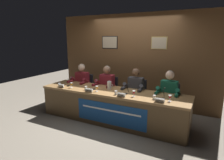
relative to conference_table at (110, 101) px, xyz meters
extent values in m
plane|color=gray|center=(0.00, 0.11, -0.51)|extent=(12.00, 12.00, 0.00)
cube|color=brown|center=(0.00, 1.46, 0.79)|extent=(4.70, 0.12, 2.60)
cube|color=black|center=(-0.73, 1.40, 1.29)|extent=(0.51, 0.02, 0.37)
cube|color=tan|center=(-0.73, 1.39, 1.29)|extent=(0.47, 0.01, 0.33)
cube|color=tan|center=(0.73, 1.40, 1.29)|extent=(0.42, 0.02, 0.33)
cube|color=tan|center=(0.73, 1.39, 1.29)|extent=(0.38, 0.01, 0.29)
cube|color=olive|center=(0.00, 0.11, 0.20)|extent=(3.50, 0.86, 0.05)
cube|color=brown|center=(0.00, -0.30, -0.17)|extent=(3.44, 0.04, 0.69)
cube|color=brown|center=(-1.71, 0.11, -0.17)|extent=(0.08, 0.78, 0.69)
cube|color=brown|center=(1.70, 0.11, -0.17)|extent=(0.08, 0.78, 0.69)
cube|color=#19478C|center=(0.17, -0.32, -0.17)|extent=(1.63, 0.01, 0.47)
cube|color=white|center=(0.17, -0.32, -0.09)|extent=(1.39, 0.00, 0.04)
cylinder|color=black|center=(-1.20, 0.65, -0.50)|extent=(0.44, 0.44, 0.02)
cylinder|color=black|center=(-1.20, 0.65, -0.29)|extent=(0.05, 0.05, 0.41)
cube|color=#232328|center=(-1.20, 0.65, -0.07)|extent=(0.44, 0.44, 0.03)
cube|color=#232328|center=(-1.20, 0.85, 0.17)|extent=(0.40, 0.05, 0.44)
cylinder|color=black|center=(-1.30, 0.30, -0.28)|extent=(0.10, 0.10, 0.46)
cylinder|color=black|center=(-1.10, 0.30, -0.28)|extent=(0.10, 0.10, 0.46)
cylinder|color=black|center=(-1.30, 0.45, 0.00)|extent=(0.13, 0.34, 0.13)
cylinder|color=black|center=(-1.10, 0.45, 0.00)|extent=(0.13, 0.34, 0.13)
cube|color=maroon|center=(-1.20, 0.62, 0.24)|extent=(0.36, 0.20, 0.48)
sphere|color=beige|center=(-1.20, 0.60, 0.61)|extent=(0.19, 0.19, 0.19)
sphere|color=gray|center=(-1.20, 0.61, 0.63)|extent=(0.17, 0.17, 0.17)
cylinder|color=maroon|center=(-1.41, 0.52, 0.26)|extent=(0.09, 0.30, 0.25)
cylinder|color=maroon|center=(-0.99, 0.52, 0.26)|extent=(0.09, 0.30, 0.25)
cylinder|color=maroon|center=(-1.41, 0.36, 0.25)|extent=(0.07, 0.24, 0.07)
cylinder|color=maroon|center=(-0.99, 0.36, 0.25)|extent=(0.07, 0.24, 0.07)
cube|color=white|center=(-1.24, -0.23, 0.26)|extent=(0.15, 0.03, 0.08)
cube|color=white|center=(-1.24, -0.19, 0.26)|extent=(0.15, 0.03, 0.08)
cube|color=black|center=(-1.24, -0.23, 0.26)|extent=(0.11, 0.01, 0.01)
cylinder|color=white|center=(-1.01, -0.11, 0.23)|extent=(0.06, 0.06, 0.00)
cylinder|color=white|center=(-1.01, -0.11, 0.26)|extent=(0.01, 0.01, 0.05)
cone|color=white|center=(-1.01, -0.11, 0.32)|extent=(0.06, 0.06, 0.06)
cylinder|color=orange|center=(-1.01, -0.11, 0.31)|extent=(0.04, 0.04, 0.04)
cylinder|color=silver|center=(-1.35, -0.15, 0.27)|extent=(0.06, 0.06, 0.08)
cylinder|color=silver|center=(-1.35, -0.15, 0.25)|extent=(0.05, 0.05, 0.05)
cylinder|color=black|center=(-1.18, -0.03, 0.23)|extent=(0.06, 0.06, 0.02)
cylinder|color=black|center=(-1.18, 0.03, 0.33)|extent=(0.01, 0.13, 0.18)
sphere|color=#2D2D2D|center=(-1.18, 0.09, 0.42)|extent=(0.03, 0.03, 0.03)
cylinder|color=black|center=(-0.40, 0.65, -0.50)|extent=(0.44, 0.44, 0.02)
cylinder|color=black|center=(-0.40, 0.65, -0.29)|extent=(0.05, 0.05, 0.41)
cube|color=#232328|center=(-0.40, 0.65, -0.07)|extent=(0.44, 0.44, 0.03)
cube|color=#232328|center=(-0.40, 0.85, 0.17)|extent=(0.40, 0.05, 0.44)
cylinder|color=black|center=(-0.50, 0.30, -0.28)|extent=(0.10, 0.10, 0.46)
cylinder|color=black|center=(-0.30, 0.30, -0.28)|extent=(0.10, 0.10, 0.46)
cylinder|color=black|center=(-0.50, 0.45, 0.00)|extent=(0.13, 0.34, 0.13)
cylinder|color=black|center=(-0.30, 0.45, 0.00)|extent=(0.13, 0.34, 0.13)
cube|color=maroon|center=(-0.40, 0.62, 0.24)|extent=(0.36, 0.20, 0.48)
sphere|color=#8E664C|center=(-0.40, 0.60, 0.61)|extent=(0.19, 0.19, 0.19)
sphere|color=gray|center=(-0.40, 0.61, 0.63)|extent=(0.17, 0.17, 0.17)
cylinder|color=maroon|center=(-0.61, 0.52, 0.26)|extent=(0.09, 0.30, 0.25)
cylinder|color=maroon|center=(-0.19, 0.52, 0.26)|extent=(0.09, 0.30, 0.25)
cylinder|color=maroon|center=(-0.61, 0.36, 0.25)|extent=(0.07, 0.24, 0.07)
cylinder|color=maroon|center=(-0.19, 0.36, 0.25)|extent=(0.07, 0.24, 0.07)
cube|color=white|center=(-0.42, -0.25, 0.26)|extent=(0.20, 0.03, 0.08)
cube|color=white|center=(-0.42, -0.22, 0.26)|extent=(0.20, 0.03, 0.08)
cube|color=black|center=(-0.42, -0.25, 0.26)|extent=(0.14, 0.01, 0.01)
cylinder|color=white|center=(-0.28, -0.10, 0.23)|extent=(0.06, 0.06, 0.00)
cylinder|color=white|center=(-0.28, -0.10, 0.26)|extent=(0.01, 0.01, 0.05)
cone|color=white|center=(-0.28, -0.10, 0.32)|extent=(0.06, 0.06, 0.06)
cylinder|color=orange|center=(-0.28, -0.10, 0.31)|extent=(0.04, 0.04, 0.04)
cylinder|color=silver|center=(-0.58, -0.10, 0.27)|extent=(0.06, 0.06, 0.08)
cylinder|color=silver|center=(-0.58, -0.10, 0.25)|extent=(0.05, 0.05, 0.05)
cylinder|color=black|center=(-0.42, -0.01, 0.23)|extent=(0.06, 0.06, 0.02)
cylinder|color=black|center=(-0.42, 0.05, 0.33)|extent=(0.01, 0.13, 0.18)
sphere|color=#2D2D2D|center=(-0.42, 0.12, 0.42)|extent=(0.03, 0.03, 0.03)
cylinder|color=black|center=(0.40, 0.65, -0.50)|extent=(0.44, 0.44, 0.02)
cylinder|color=black|center=(0.40, 0.65, -0.29)|extent=(0.05, 0.05, 0.41)
cube|color=#232328|center=(0.40, 0.65, -0.07)|extent=(0.44, 0.44, 0.03)
cube|color=#232328|center=(0.40, 0.85, 0.17)|extent=(0.40, 0.05, 0.44)
cylinder|color=black|center=(0.30, 0.30, -0.28)|extent=(0.10, 0.10, 0.46)
cylinder|color=black|center=(0.50, 0.30, -0.28)|extent=(0.10, 0.10, 0.46)
cylinder|color=black|center=(0.30, 0.45, 0.00)|extent=(0.13, 0.34, 0.13)
cylinder|color=black|center=(0.50, 0.45, 0.00)|extent=(0.13, 0.34, 0.13)
cube|color=#38383D|center=(0.40, 0.62, 0.24)|extent=(0.36, 0.20, 0.48)
sphere|color=brown|center=(0.40, 0.60, 0.61)|extent=(0.19, 0.19, 0.19)
sphere|color=#331E0F|center=(0.40, 0.61, 0.63)|extent=(0.17, 0.17, 0.17)
cylinder|color=#38383D|center=(0.19, 0.52, 0.26)|extent=(0.09, 0.30, 0.25)
cylinder|color=#38383D|center=(0.61, 0.52, 0.26)|extent=(0.09, 0.30, 0.25)
cylinder|color=#38383D|center=(0.19, 0.36, 0.25)|extent=(0.07, 0.24, 0.07)
cylinder|color=#38383D|center=(0.61, 0.36, 0.25)|extent=(0.07, 0.24, 0.07)
cube|color=white|center=(0.39, -0.25, 0.26)|extent=(0.18, 0.03, 0.08)
cube|color=white|center=(0.39, -0.22, 0.26)|extent=(0.18, 0.03, 0.08)
cube|color=black|center=(0.39, -0.25, 0.26)|extent=(0.13, 0.01, 0.01)
cylinder|color=white|center=(0.61, -0.09, 0.23)|extent=(0.06, 0.06, 0.00)
cylinder|color=white|center=(0.61, -0.09, 0.26)|extent=(0.01, 0.01, 0.05)
cone|color=white|center=(0.61, -0.09, 0.32)|extent=(0.06, 0.06, 0.06)
cylinder|color=#B21E2D|center=(0.61, -0.09, 0.31)|extent=(0.04, 0.04, 0.04)
cylinder|color=silver|center=(0.22, -0.14, 0.27)|extent=(0.06, 0.06, 0.08)
cylinder|color=silver|center=(0.22, -0.14, 0.25)|extent=(0.05, 0.05, 0.05)
cylinder|color=black|center=(0.41, 0.00, 0.23)|extent=(0.06, 0.06, 0.02)
cylinder|color=black|center=(0.41, 0.06, 0.33)|extent=(0.01, 0.13, 0.18)
sphere|color=#2D2D2D|center=(0.41, 0.12, 0.42)|extent=(0.03, 0.03, 0.03)
cylinder|color=black|center=(1.20, 0.65, -0.50)|extent=(0.44, 0.44, 0.02)
cylinder|color=black|center=(1.20, 0.65, -0.29)|extent=(0.05, 0.05, 0.41)
cube|color=#232328|center=(1.20, 0.65, -0.07)|extent=(0.44, 0.44, 0.03)
cube|color=#232328|center=(1.20, 0.85, 0.17)|extent=(0.40, 0.05, 0.44)
cylinder|color=black|center=(1.10, 0.30, -0.28)|extent=(0.10, 0.10, 0.46)
cylinder|color=black|center=(1.30, 0.30, -0.28)|extent=(0.10, 0.10, 0.46)
cylinder|color=black|center=(1.10, 0.45, 0.00)|extent=(0.13, 0.34, 0.13)
cylinder|color=black|center=(1.30, 0.45, 0.00)|extent=(0.13, 0.34, 0.13)
cube|color=#196047|center=(1.20, 0.62, 0.24)|extent=(0.36, 0.20, 0.48)
sphere|color=beige|center=(1.20, 0.60, 0.61)|extent=(0.19, 0.19, 0.19)
sphere|color=gray|center=(1.20, 0.61, 0.63)|extent=(0.17, 0.17, 0.17)
cylinder|color=#196047|center=(0.99, 0.52, 0.26)|extent=(0.09, 0.30, 0.25)
cylinder|color=#196047|center=(1.41, 0.52, 0.26)|extent=(0.09, 0.30, 0.25)
cylinder|color=#196047|center=(0.99, 0.36, 0.25)|extent=(0.07, 0.24, 0.07)
cylinder|color=#196047|center=(1.41, 0.36, 0.25)|extent=(0.07, 0.24, 0.07)
cube|color=white|center=(1.18, -0.24, 0.26)|extent=(0.19, 0.03, 0.08)
cube|color=white|center=(1.18, -0.20, 0.26)|extent=(0.19, 0.03, 0.08)
cube|color=black|center=(1.18, -0.24, 0.26)|extent=(0.13, 0.01, 0.01)
cylinder|color=white|center=(1.34, -0.06, 0.23)|extent=(0.06, 0.06, 0.00)
cylinder|color=white|center=(1.34, -0.06, 0.26)|extent=(0.01, 0.01, 0.05)
cone|color=white|center=(1.34, -0.06, 0.32)|extent=(0.06, 0.06, 0.06)
cylinder|color=#B21E2D|center=(1.34, -0.06, 0.31)|extent=(0.04, 0.04, 0.04)
cylinder|color=silver|center=(1.04, -0.08, 0.27)|extent=(0.06, 0.06, 0.08)
cylinder|color=silver|center=(1.04, -0.08, 0.25)|extent=(0.05, 0.05, 0.05)
cylinder|color=black|center=(1.19, 0.00, 0.23)|extent=(0.06, 0.06, 0.02)
cylinder|color=black|center=(1.19, 0.07, 0.33)|extent=(0.01, 0.13, 0.18)
sphere|color=#2D2D2D|center=(1.19, 0.13, 0.42)|extent=(0.03, 0.03, 0.03)
cylinder|color=silver|center=(-0.12, 0.19, 0.31)|extent=(0.10, 0.10, 0.18)
cylinder|color=silver|center=(-0.12, 0.19, 0.41)|extent=(0.09, 0.08, 0.01)
sphere|color=silver|center=(-0.12, 0.19, 0.42)|extent=(0.02, 0.02, 0.02)
torus|color=silver|center=(-0.05, 0.19, 0.32)|extent=(0.07, 0.01, 0.07)
camera|label=1|loc=(1.94, -3.69, 1.42)|focal=30.56mm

